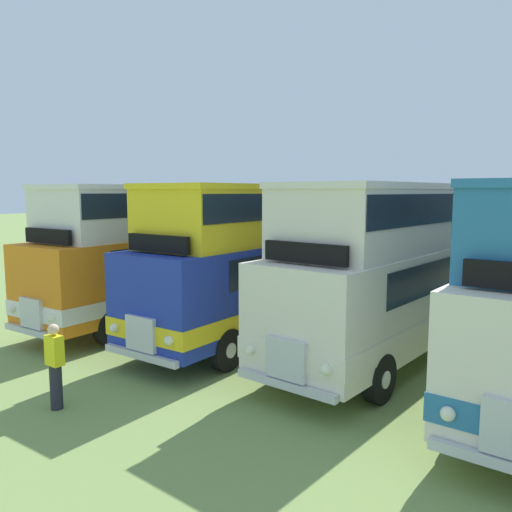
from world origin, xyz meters
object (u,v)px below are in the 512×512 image
Objects in this scene: bus_second_in_row at (279,250)px; marshal_person at (55,366)px; bus_third_in_row at (401,261)px; bus_first_in_row at (180,243)px.

bus_second_in_row reaches higher than marshal_person.
marshal_person is at bearing -118.49° from bus_third_in_row.
bus_second_in_row is 1.11× the size of bus_third_in_row.
bus_first_in_row and bus_second_in_row have the same top height.
bus_third_in_row is (3.99, -0.16, -0.01)m from bus_second_in_row.
marshal_person is (-4.11, -7.58, -1.58)m from bus_third_in_row.
bus_second_in_row is at bearing 4.14° from bus_first_in_row.
bus_third_in_row is at bearing 0.91° from bus_first_in_row.
bus_first_in_row is 1.02× the size of bus_second_in_row.
bus_second_in_row is at bearing 89.11° from marshal_person.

